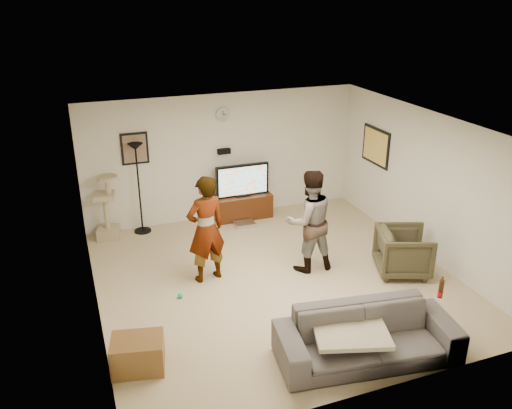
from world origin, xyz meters
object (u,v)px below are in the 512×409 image
object	(u,v)px
person_right	(309,221)
floor_lamp	(139,189)
sofa	(367,336)
armchair	(403,252)
tv_stand	(243,206)
beer_bottle	(441,289)
person_left	(206,229)
side_table	(138,354)
cat_tree	(106,207)
tv	(242,180)

from	to	relation	value
person_right	floor_lamp	bearing A→B (deg)	-44.94
sofa	armchair	size ratio (longest dim) A/B	2.73
floor_lamp	tv_stand	bearing A→B (deg)	-1.28
beer_bottle	armchair	size ratio (longest dim) A/B	0.30
person_left	side_table	distance (m)	2.36
floor_lamp	person_right	xyz separation A→B (m)	(2.34, -2.39, -0.01)
side_table	person_left	bearing A→B (deg)	52.31
cat_tree	armchair	size ratio (longest dim) A/B	1.48
sofa	person_right	bearing A→B (deg)	90.69
sofa	person_left	bearing A→B (deg)	125.49
cat_tree	armchair	bearing A→B (deg)	-34.56
person_right	armchair	distance (m)	1.62
armchair	person_right	bearing A→B (deg)	85.32
floor_lamp	sofa	distance (m)	5.19
person_right	side_table	distance (m)	3.47
tv_stand	armchair	world-z (taller)	armchair
floor_lamp	sofa	size ratio (longest dim) A/B	0.77
floor_lamp	side_table	xyz separation A→B (m)	(-0.69, -3.94, -0.66)
cat_tree	beer_bottle	world-z (taller)	cat_tree
cat_tree	beer_bottle	xyz separation A→B (m)	(3.72, -4.70, 0.17)
tv	person_left	xyz separation A→B (m)	(-1.33, -2.10, 0.07)
tv_stand	sofa	bearing A→B (deg)	-89.77
floor_lamp	tv	bearing A→B (deg)	-1.28
tv_stand	floor_lamp	size ratio (longest dim) A/B	0.67
sofa	beer_bottle	bearing A→B (deg)	8.14
tv_stand	floor_lamp	world-z (taller)	floor_lamp
sofa	tv_stand	bearing A→B (deg)	98.37
floor_lamp	side_table	world-z (taller)	floor_lamp
floor_lamp	person_left	size ratio (longest dim) A/B	0.99
beer_bottle	tv	bearing A→B (deg)	102.72
tv_stand	sofa	size ratio (longest dim) A/B	0.51
floor_lamp	side_table	size ratio (longest dim) A/B	2.76
beer_bottle	side_table	xyz separation A→B (m)	(-3.77, 0.81, -0.58)
person_right	cat_tree	bearing A→B (deg)	-37.51
tv_stand	side_table	xyz separation A→B (m)	(-2.71, -3.89, -0.03)
cat_tree	person_left	size ratio (longest dim) A/B	0.70
cat_tree	person_right	distance (m)	3.80
floor_lamp	cat_tree	world-z (taller)	floor_lamp
cat_tree	tv_stand	bearing A→B (deg)	0.11
armchair	side_table	xyz separation A→B (m)	(-4.43, -0.87, -0.17)
cat_tree	person_left	world-z (taller)	person_left
person_right	side_table	size ratio (longest dim) A/B	2.74
tv_stand	side_table	size ratio (longest dim) A/B	1.84
armchair	sofa	bearing A→B (deg)	155.67
tv_stand	armchair	size ratio (longest dim) A/B	1.39
tv	floor_lamp	distance (m)	2.02
tv_stand	armchair	xyz separation A→B (m)	(1.72, -3.02, 0.14)
person_left	sofa	distance (m)	2.98
tv_stand	armchair	distance (m)	3.48
tv_stand	person_left	distance (m)	2.57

